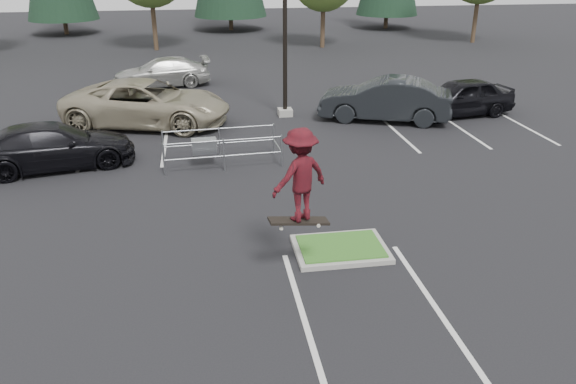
{
  "coord_description": "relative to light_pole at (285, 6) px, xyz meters",
  "views": [
    {
      "loc": [
        -3.08,
        -11.42,
        6.65
      ],
      "look_at": [
        -1.04,
        1.5,
        0.98
      ],
      "focal_mm": 35.0,
      "sensor_mm": 36.0,
      "label": 1
    }
  ],
  "objects": [
    {
      "name": "skateboarder",
      "position": [
        -1.7,
        -13.0,
        -2.14
      ],
      "size": [
        1.47,
        1.22,
        2.14
      ],
      "rotation": [
        0.0,
        0.0,
        3.59
      ],
      "color": "black",
      "rests_on": "ground"
    },
    {
      "name": "grass_median",
      "position": [
        -0.5,
        -12.0,
        -4.48
      ],
      "size": [
        2.2,
        1.6,
        0.16
      ],
      "color": "gray",
      "rests_on": "ground"
    },
    {
      "name": "car_r_charc",
      "position": [
        4.0,
        -1.34,
        -3.67
      ],
      "size": [
        5.72,
        3.65,
        1.78
      ],
      "primitive_type": "imported",
      "rotation": [
        0.0,
        0.0,
        4.36
      ],
      "color": "black",
      "rests_on": "ground"
    },
    {
      "name": "cart_corral",
      "position": [
        -3.44,
        -5.62,
        -3.87
      ],
      "size": [
        3.93,
        1.62,
        1.09
      ],
      "rotation": [
        0.0,
        0.0,
        0.06
      ],
      "color": "gray",
      "rests_on": "ground"
    },
    {
      "name": "car_l_tan",
      "position": [
        -5.8,
        -0.5,
        -3.64
      ],
      "size": [
        7.19,
        4.73,
        1.84
      ],
      "primitive_type": "imported",
      "rotation": [
        0.0,
        0.0,
        1.3
      ],
      "color": "gray",
      "rests_on": "ground"
    },
    {
      "name": "car_far_silver",
      "position": [
        -5.5,
        6.66,
        -3.83
      ],
      "size": [
        5.17,
        2.51,
        1.45
      ],
      "primitive_type": "imported",
      "rotation": [
        0.0,
        0.0,
        4.81
      ],
      "color": "#ACACA7",
      "rests_on": "ground"
    },
    {
      "name": "car_r_black",
      "position": [
        7.5,
        -1.13,
        -3.76
      ],
      "size": [
        4.92,
        2.58,
        1.59
      ],
      "primitive_type": "imported",
      "rotation": [
        0.0,
        0.0,
        4.87
      ],
      "color": "black",
      "rests_on": "ground"
    },
    {
      "name": "car_l_black",
      "position": [
        -8.5,
        -5.0,
        -3.82
      ],
      "size": [
        5.42,
        3.12,
        1.48
      ],
      "primitive_type": "imported",
      "rotation": [
        0.0,
        0.0,
        1.79
      ],
      "color": "black",
      "rests_on": "ground"
    },
    {
      "name": "stall_lines",
      "position": [
        -1.85,
        -5.98,
        -4.56
      ],
      "size": [
        22.62,
        17.6,
        0.01
      ],
      "color": "silver",
      "rests_on": "ground"
    },
    {
      "name": "ground",
      "position": [
        -0.5,
        -12.0,
        -4.56
      ],
      "size": [
        120.0,
        120.0,
        0.0
      ],
      "primitive_type": "plane",
      "color": "black",
      "rests_on": "ground"
    },
    {
      "name": "light_pole",
      "position": [
        0.0,
        0.0,
        0.0
      ],
      "size": [
        0.7,
        0.6,
        10.12
      ],
      "color": "gray",
      "rests_on": "ground"
    }
  ]
}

